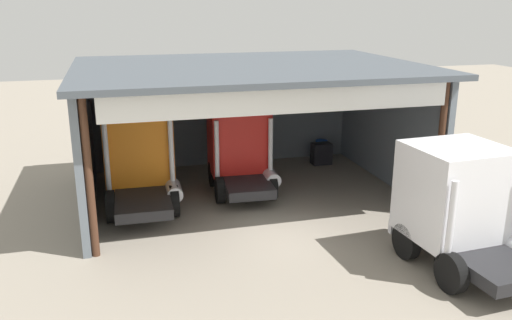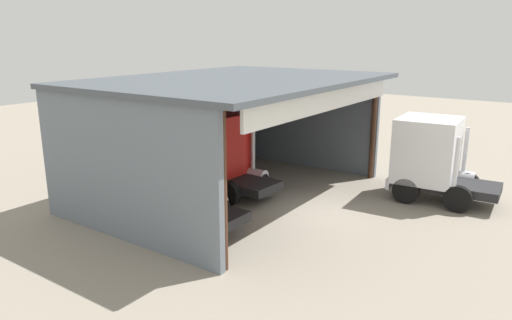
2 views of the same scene
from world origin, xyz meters
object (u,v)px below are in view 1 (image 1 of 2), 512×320
Objects in this scene: truck_orange_center_right_bay at (140,158)px; tool_cart at (321,154)px; oil_drum at (321,150)px; truck_red_left_bay at (240,146)px; truck_white_yard_outside at (459,203)px.

tool_cart is (8.47, 2.95, -1.28)m from truck_orange_center_right_bay.
oil_drum is 0.94× the size of tool_cart.
truck_red_left_bay is at bearing -146.47° from oil_drum.
truck_red_left_bay is 4.27× the size of tool_cart.
truck_white_yard_outside is at bearing -89.80° from tool_cart.
truck_red_left_bay reaches higher than truck_white_yard_outside.
tool_cart is at bearing 31.76° from truck_red_left_bay.
oil_drum is (0.26, 10.97, -1.40)m from truck_white_yard_outside.
truck_orange_center_right_bay reaches higher than oil_drum.
truck_red_left_bay is at bearing 116.81° from truck_white_yard_outside.
truck_red_left_bay is 0.96× the size of truck_white_yard_outside.
truck_white_yard_outside is at bearing -39.09° from truck_orange_center_right_bay.
oil_drum is at bearing 24.29° from truck_orange_center_right_bay.
truck_white_yard_outside is at bearing -91.38° from oil_drum.
truck_orange_center_right_bay is 1.16× the size of truck_red_left_bay.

